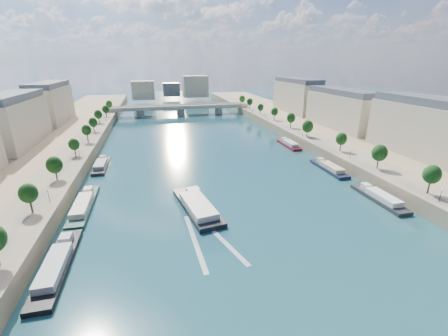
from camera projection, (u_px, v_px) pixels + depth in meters
ground at (214, 169)px, 123.58m from camera, size 700.00×700.00×0.00m
quay_left at (17, 179)px, 106.89m from camera, size 44.00×520.00×5.00m
quay_right at (366, 152)px, 138.58m from camera, size 44.00×520.00×5.00m
pave_left at (61, 169)px, 109.33m from camera, size 14.00×520.00×0.10m
pave_right at (338, 148)px, 134.42m from camera, size 14.00×520.00×0.10m
trees_left at (66, 152)px, 109.77m from camera, size 4.80×268.80×8.26m
trees_right at (323, 132)px, 141.29m from camera, size 4.80×268.80×8.26m
lamps_left at (66, 170)px, 100.25m from camera, size 0.36×200.36×4.28m
lamps_right at (324, 140)px, 137.08m from camera, size 0.36×200.36×4.28m
buildings_right at (377, 116)px, 147.70m from camera, size 16.00×226.00×23.20m
skyline at (175, 88)px, 320.19m from camera, size 79.00×42.00×22.00m
bridge at (181, 109)px, 245.16m from camera, size 112.00×12.00×8.15m
tour_barge at (197, 206)px, 89.88m from camera, size 12.46×28.54×3.77m
wake at (207, 239)px, 75.03m from camera, size 11.96×26.03×0.04m
moored_barges_left at (57, 265)px, 64.40m from camera, size 5.00×158.87×3.60m
moored_barges_right at (370, 193)px, 99.40m from camera, size 5.00×160.80×3.60m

